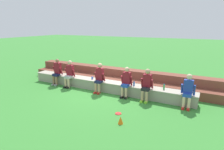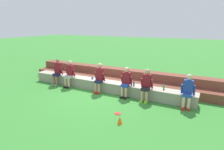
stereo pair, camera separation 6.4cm
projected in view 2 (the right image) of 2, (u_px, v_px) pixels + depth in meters
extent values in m
plane|color=#388433|center=(102.00, 92.00, 9.14)|extent=(80.00, 80.00, 0.00)
cube|color=gray|center=(105.00, 86.00, 9.32)|extent=(8.48, 0.57, 0.49)
cube|color=#ABA28E|center=(105.00, 81.00, 9.26)|extent=(8.52, 0.61, 0.04)
cube|color=brown|center=(113.00, 82.00, 10.13)|extent=(10.40, 0.62, 0.41)
cube|color=brown|center=(118.00, 75.00, 10.61)|extent=(10.40, 0.62, 0.81)
cylinder|color=#996B4C|center=(54.00, 80.00, 10.21)|extent=(0.11, 0.11, 0.49)
cylinder|color=#996B4C|center=(57.00, 81.00, 10.12)|extent=(0.11, 0.11, 0.49)
cube|color=#99999E|center=(54.00, 84.00, 10.23)|extent=(0.10, 0.22, 0.08)
cube|color=#99999E|center=(57.00, 85.00, 10.13)|extent=(0.10, 0.22, 0.08)
cube|color=#191E47|center=(56.00, 75.00, 10.18)|extent=(0.33, 0.29, 0.12)
cube|color=maroon|center=(58.00, 68.00, 10.23)|extent=(0.37, 0.20, 0.58)
sphere|color=#996B4C|center=(58.00, 61.00, 10.13)|extent=(0.19, 0.19, 0.19)
cylinder|color=maroon|center=(55.00, 70.00, 10.35)|extent=(0.08, 0.19, 0.43)
cylinder|color=maroon|center=(61.00, 71.00, 10.14)|extent=(0.08, 0.23, 0.42)
cylinder|color=#DBAD89|center=(66.00, 83.00, 9.79)|extent=(0.11, 0.11, 0.49)
cylinder|color=#DBAD89|center=(69.00, 83.00, 9.70)|extent=(0.11, 0.11, 0.49)
cube|color=black|center=(65.00, 87.00, 9.81)|extent=(0.10, 0.22, 0.08)
cube|color=black|center=(68.00, 87.00, 9.72)|extent=(0.10, 0.22, 0.08)
cube|color=#B2B2B7|center=(69.00, 77.00, 9.78)|extent=(0.33, 0.34, 0.12)
cube|color=maroon|center=(70.00, 70.00, 9.85)|extent=(0.36, 0.20, 0.53)
sphere|color=#DBAD89|center=(70.00, 63.00, 9.75)|extent=(0.22, 0.22, 0.22)
cylinder|color=maroon|center=(67.00, 72.00, 9.97)|extent=(0.08, 0.24, 0.42)
cylinder|color=maroon|center=(74.00, 73.00, 9.76)|extent=(0.08, 0.20, 0.42)
cylinder|color=tan|center=(96.00, 88.00, 8.97)|extent=(0.11, 0.11, 0.49)
cylinder|color=tan|center=(99.00, 89.00, 8.89)|extent=(0.11, 0.11, 0.49)
cube|color=red|center=(95.00, 92.00, 8.99)|extent=(0.10, 0.22, 0.08)
cube|color=red|center=(99.00, 93.00, 8.91)|extent=(0.10, 0.22, 0.08)
cube|color=#191E47|center=(99.00, 82.00, 8.97)|extent=(0.30, 0.34, 0.12)
cube|color=maroon|center=(100.00, 74.00, 8.99)|extent=(0.33, 0.20, 0.57)
sphere|color=tan|center=(100.00, 65.00, 8.88)|extent=(0.22, 0.22, 0.22)
cylinder|color=maroon|center=(96.00, 76.00, 9.10)|extent=(0.08, 0.17, 0.43)
cylinder|color=maroon|center=(104.00, 77.00, 8.91)|extent=(0.08, 0.24, 0.42)
cylinder|color=#DBAD89|center=(122.00, 92.00, 8.40)|extent=(0.11, 0.11, 0.49)
cylinder|color=#DBAD89|center=(126.00, 93.00, 8.32)|extent=(0.11, 0.11, 0.49)
cube|color=black|center=(122.00, 97.00, 8.42)|extent=(0.10, 0.22, 0.08)
cube|color=black|center=(125.00, 98.00, 8.34)|extent=(0.10, 0.22, 0.08)
cube|color=#2347B2|center=(125.00, 85.00, 8.39)|extent=(0.31, 0.30, 0.12)
cube|color=maroon|center=(127.00, 78.00, 8.45)|extent=(0.34, 0.20, 0.51)
sphere|color=#DBAD89|center=(127.00, 70.00, 8.35)|extent=(0.22, 0.22, 0.22)
cylinder|color=maroon|center=(122.00, 80.00, 8.56)|extent=(0.08, 0.22, 0.42)
cylinder|color=maroon|center=(131.00, 81.00, 8.36)|extent=(0.08, 0.15, 0.43)
cylinder|color=tan|center=(142.00, 96.00, 7.94)|extent=(0.11, 0.11, 0.49)
cylinder|color=tan|center=(146.00, 97.00, 7.85)|extent=(0.11, 0.11, 0.49)
cube|color=#8CD833|center=(141.00, 101.00, 7.95)|extent=(0.10, 0.22, 0.08)
cube|color=#8CD833|center=(146.00, 102.00, 7.87)|extent=(0.10, 0.22, 0.08)
cube|color=black|center=(146.00, 89.00, 7.94)|extent=(0.31, 0.36, 0.12)
cube|color=maroon|center=(147.00, 81.00, 8.00)|extent=(0.34, 0.20, 0.53)
sphere|color=tan|center=(148.00, 71.00, 7.90)|extent=(0.22, 0.22, 0.22)
cylinder|color=maroon|center=(142.00, 83.00, 8.12)|extent=(0.08, 0.19, 0.43)
cylinder|color=maroon|center=(152.00, 84.00, 7.92)|extent=(0.08, 0.20, 0.43)
cylinder|color=beige|center=(183.00, 103.00, 7.27)|extent=(0.11, 0.11, 0.49)
cylinder|color=beige|center=(189.00, 104.00, 7.18)|extent=(0.11, 0.11, 0.49)
cube|color=red|center=(183.00, 108.00, 7.29)|extent=(0.10, 0.22, 0.08)
cube|color=red|center=(188.00, 109.00, 7.20)|extent=(0.10, 0.22, 0.08)
cube|color=#2347B2|center=(187.00, 95.00, 7.24)|extent=(0.31, 0.28, 0.12)
cube|color=#23389E|center=(188.00, 87.00, 7.26)|extent=(0.35, 0.20, 0.51)
sphere|color=beige|center=(189.00, 77.00, 7.17)|extent=(0.21, 0.21, 0.21)
cylinder|color=#23389E|center=(182.00, 89.00, 7.38)|extent=(0.08, 0.22, 0.42)
cylinder|color=#23389E|center=(194.00, 90.00, 7.18)|extent=(0.08, 0.14, 0.43)
cylinder|color=blue|center=(134.00, 84.00, 8.50)|extent=(0.08, 0.08, 0.19)
cylinder|color=black|center=(134.00, 81.00, 8.47)|extent=(0.05, 0.05, 0.02)
cylinder|color=green|center=(164.00, 87.00, 7.99)|extent=(0.07, 0.07, 0.21)
cylinder|color=blue|center=(164.00, 85.00, 7.97)|extent=(0.04, 0.04, 0.02)
cylinder|color=blue|center=(92.00, 78.00, 9.55)|extent=(0.09, 0.09, 0.11)
cylinder|color=red|center=(118.00, 114.00, 6.93)|extent=(0.23, 0.23, 0.02)
cone|color=orange|center=(120.00, 120.00, 6.20)|extent=(0.18, 0.18, 0.26)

